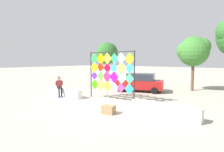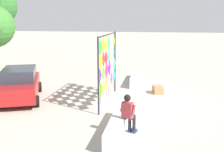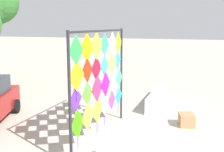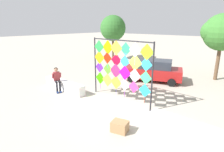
{
  "view_description": "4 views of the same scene",
  "coord_description": "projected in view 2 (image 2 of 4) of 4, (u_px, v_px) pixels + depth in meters",
  "views": [
    {
      "loc": [
        7.21,
        -8.13,
        2.59
      ],
      "look_at": [
        0.04,
        0.52,
        1.62
      ],
      "focal_mm": 29.4,
      "sensor_mm": 36.0,
      "label": 1
    },
    {
      "loc": [
        -12.57,
        -1.5,
        3.87
      ],
      "look_at": [
        -0.33,
        0.56,
        1.23
      ],
      "focal_mm": 44.69,
      "sensor_mm": 36.0,
      "label": 2
    },
    {
      "loc": [
        -7.45,
        -2.02,
        3.24
      ],
      "look_at": [
        0.16,
        0.58,
        1.77
      ],
      "focal_mm": 44.41,
      "sensor_mm": 36.0,
      "label": 3
    },
    {
      "loc": [
        5.22,
        -6.27,
        3.83
      ],
      "look_at": [
        -0.58,
        0.47,
        1.32
      ],
      "focal_mm": 29.42,
      "sensor_mm": 36.0,
      "label": 4
    }
  ],
  "objects": [
    {
      "name": "cardboard_box_large",
      "position": [
        158.0,
        90.0,
        14.35
      ],
      "size": [
        0.69,
        0.6,
        0.4
      ],
      "primitive_type": "cube",
      "rotation": [
        0.0,
        0.0,
        0.26
      ],
      "color": "#9E754C",
      "rests_on": "ground"
    },
    {
      "name": "kite_display_rack",
      "position": [
        108.0,
        62.0,
        12.61
      ],
      "size": [
        3.72,
        0.16,
        3.14
      ],
      "color": "#232328",
      "rests_on": "ground"
    },
    {
      "name": "seated_vendor",
      "position": [
        129.0,
        111.0,
        9.15
      ],
      "size": [
        0.68,
        0.58,
        1.43
      ],
      "color": "black",
      "rests_on": "ground"
    },
    {
      "name": "parked_car",
      "position": [
        20.0,
        84.0,
        13.2
      ],
      "size": [
        4.18,
        2.93,
        1.49
      ],
      "color": "maroon",
      "rests_on": "ground"
    },
    {
      "name": "plaza_ledge_left",
      "position": [
        118.0,
        125.0,
        9.44
      ],
      "size": [
        3.31,
        0.44,
        0.58
      ],
      "primitive_type": "cube",
      "color": "silver",
      "rests_on": "ground"
    },
    {
      "name": "plaza_ledge_right",
      "position": [
        136.0,
        78.0,
        16.72
      ],
      "size": [
        3.31,
        0.44,
        0.58
      ],
      "primitive_type": "cube",
      "color": "silver",
      "rests_on": "ground"
    },
    {
      "name": "ground",
      "position": [
        125.0,
        100.0,
        13.18
      ],
      "size": [
        120.0,
        120.0,
        0.0
      ],
      "primitive_type": "plane",
      "color": "#ADA393"
    }
  ]
}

